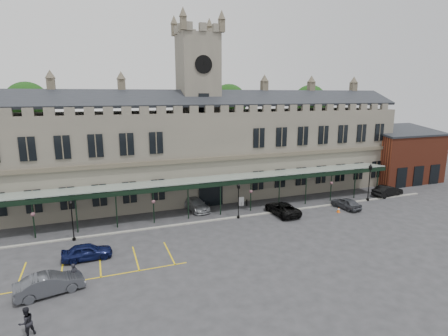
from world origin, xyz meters
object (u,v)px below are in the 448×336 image
object	(u,v)px
lamp_post_left	(72,217)
traffic_cone	(339,210)
lamp_post_mid	(238,198)
car_left_b	(50,284)
car_left_a	(87,252)
car_right_a	(346,203)
car_taxi	(196,204)
clock_tower	(198,103)
car_right_b	(387,191)
car_van	(282,209)
sign_board	(241,202)
person_b	(26,322)
station_building	(199,151)
person_a	(75,274)
lamp_post_right	(369,179)

from	to	relation	value
lamp_post_left	traffic_cone	world-z (taller)	lamp_post_left
lamp_post_mid	car_left_b	xyz separation A→B (m)	(-19.03, -9.85, -1.74)
car_left_a	car_left_b	size ratio (longest dim) A/B	0.90
car_right_a	car_taxi	bearing A→B (deg)	-24.87
car_left_b	car_taxi	bearing A→B (deg)	-59.03
car_left_a	car_taxi	xyz separation A→B (m)	(12.66, 9.60, 0.02)
clock_tower	car_right_b	size ratio (longest dim) A/B	5.23
car_left_b	car_van	world-z (taller)	car_left_b
sign_board	car_left_a	size ratio (longest dim) A/B	0.28
sign_board	car_taxi	distance (m)	6.04
lamp_post_left	car_right_a	distance (m)	32.12
clock_tower	car_left_a	bearing A→B (deg)	-133.69
lamp_post_left	person_b	bearing A→B (deg)	-97.99
station_building	car_van	distance (m)	14.46
lamp_post_left	car_taxi	size ratio (longest dim) A/B	0.82
traffic_cone	sign_board	xyz separation A→B (m)	(-10.22, 6.57, 0.27)
car_left_a	car_right_a	bearing A→B (deg)	-84.98
car_taxi	person_a	size ratio (longest dim) A/B	3.09
station_building	car_van	xyz separation A→B (m)	(7.00, -11.28, -5.73)
traffic_cone	car_taxi	xyz separation A→B (m)	(-16.23, 7.08, 0.42)
lamp_post_mid	car_taxi	xyz separation A→B (m)	(-3.87, 4.61, -1.77)
car_van	person_a	distance (m)	24.34
car_taxi	person_b	size ratio (longest dim) A/B	2.72
car_taxi	car_right_b	size ratio (longest dim) A/B	1.07
sign_board	person_a	world-z (taller)	person_a
car_left_b	person_a	size ratio (longest dim) A/B	2.85
traffic_cone	sign_board	size ratio (longest dim) A/B	0.54
clock_tower	traffic_cone	xyz separation A→B (m)	(13.89, -13.18, -12.79)
car_right_a	person_a	xyz separation A→B (m)	(-31.60, -7.51, 0.12)
lamp_post_left	person_a	bearing A→B (deg)	-87.15
car_van	lamp_post_right	bearing A→B (deg)	-179.70
station_building	car_right_b	world-z (taller)	station_building
car_right_a	person_a	size ratio (longest dim) A/B	2.52
clock_tower	car_right_a	distance (m)	23.49
car_left_a	car_taxi	distance (m)	15.89
car_taxi	car_van	distance (m)	10.72
lamp_post_right	car_left_b	bearing A→B (deg)	-165.44
person_a	clock_tower	bearing A→B (deg)	3.52
station_building	car_left_b	bearing A→B (deg)	-130.52
lamp_post_mid	person_b	distance (m)	24.59
car_left_b	lamp_post_left	bearing A→B (deg)	-19.76
lamp_post_right	car_taxi	distance (m)	23.67
clock_tower	person_b	world-z (taller)	clock_tower
sign_board	car_van	bearing A→B (deg)	-47.51
car_left_b	car_taxi	distance (m)	20.95
car_right_b	person_a	distance (m)	42.04
lamp_post_right	traffic_cone	world-z (taller)	lamp_post_right
sign_board	lamp_post_left	bearing A→B (deg)	-160.34
lamp_post_mid	sign_board	size ratio (longest dim) A/B	3.54
traffic_cone	car_left_b	size ratio (longest dim) A/B	0.14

